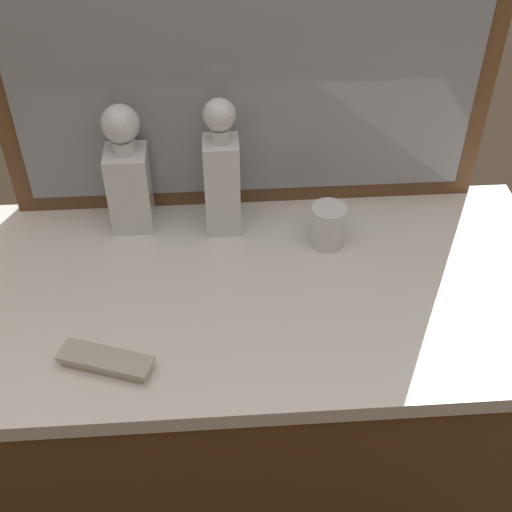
{
  "coord_description": "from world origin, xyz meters",
  "views": [
    {
      "loc": [
        -0.07,
        -0.99,
        1.81
      ],
      "look_at": [
        0.0,
        0.0,
        0.94
      ],
      "focal_mm": 48.23,
      "sensor_mm": 36.0,
      "label": 1
    }
  ],
  "objects_px": {
    "crystal_decanter_far_left": "(128,179)",
    "crystal_decanter_rear": "(222,179)",
    "crystal_tumbler_center": "(328,227)",
    "silver_brush_front": "(106,361)"
  },
  "relations": [
    {
      "from": "crystal_decanter_far_left",
      "to": "crystal_decanter_rear",
      "type": "relative_size",
      "value": 0.93
    },
    {
      "from": "crystal_decanter_rear",
      "to": "crystal_decanter_far_left",
      "type": "bearing_deg",
      "value": 172.43
    },
    {
      "from": "crystal_decanter_far_left",
      "to": "crystal_tumbler_center",
      "type": "distance_m",
      "value": 0.43
    },
    {
      "from": "crystal_decanter_far_left",
      "to": "silver_brush_front",
      "type": "bearing_deg",
      "value": -93.28
    },
    {
      "from": "crystal_decanter_rear",
      "to": "silver_brush_front",
      "type": "xyz_separation_m",
      "value": [
        -0.22,
        -0.38,
        -0.11
      ]
    },
    {
      "from": "crystal_decanter_rear",
      "to": "silver_brush_front",
      "type": "distance_m",
      "value": 0.45
    },
    {
      "from": "crystal_decanter_far_left",
      "to": "silver_brush_front",
      "type": "relative_size",
      "value": 1.65
    },
    {
      "from": "crystal_decanter_far_left",
      "to": "crystal_decanter_rear",
      "type": "height_order",
      "value": "crystal_decanter_rear"
    },
    {
      "from": "crystal_decanter_far_left",
      "to": "crystal_tumbler_center",
      "type": "relative_size",
      "value": 3.13
    },
    {
      "from": "crystal_tumbler_center",
      "to": "crystal_decanter_far_left",
      "type": "bearing_deg",
      "value": 166.87
    }
  ]
}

